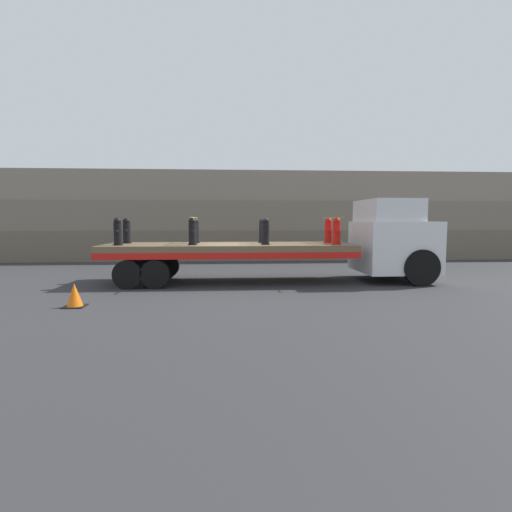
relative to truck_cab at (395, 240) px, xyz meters
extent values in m
plane|color=#2D2D30|center=(-5.66, 0.00, -1.40)|extent=(120.00, 120.00, 0.00)
cube|color=#665B4C|center=(-5.66, 8.36, -0.63)|extent=(60.00, 3.00, 1.54)
cube|color=#756B5B|center=(-5.66, 8.51, 0.90)|extent=(60.00, 3.00, 1.54)
cube|color=gray|center=(-5.66, 8.66, 2.44)|extent=(60.00, 3.00, 1.54)
cube|color=silver|center=(-0.06, 0.00, -0.23)|extent=(2.35, 2.57, 1.70)
cube|color=silver|center=(-0.29, 0.00, 0.98)|extent=(1.64, 2.36, 0.73)
cube|color=black|center=(0.59, 0.00, 0.11)|extent=(0.94, 2.26, 0.95)
cylinder|color=black|center=(0.35, -1.22, -0.82)|extent=(1.16, 0.28, 1.16)
cylinder|color=black|center=(0.35, 1.22, -0.82)|extent=(1.16, 0.28, 1.16)
cube|color=brown|center=(-5.66, 0.00, -0.22)|extent=(8.15, 2.48, 0.20)
cube|color=red|center=(-5.66, -1.20, -0.42)|extent=(8.15, 0.08, 0.20)
cube|color=red|center=(-5.66, 1.20, -0.42)|extent=(8.15, 0.08, 0.20)
cylinder|color=black|center=(-7.90, -1.14, -0.97)|extent=(0.87, 0.30, 0.87)
cylinder|color=black|center=(-7.90, 1.14, -0.97)|extent=(0.87, 0.30, 0.87)
cylinder|color=black|center=(-8.71, -1.14, -0.97)|extent=(0.87, 0.30, 0.87)
cylinder|color=black|center=(-8.71, 1.14, -0.97)|extent=(0.87, 0.30, 0.87)
cylinder|color=black|center=(-9.13, -0.55, -0.11)|extent=(0.31, 0.31, 0.03)
cylinder|color=black|center=(-9.13, -0.55, 0.23)|extent=(0.24, 0.24, 0.70)
sphere|color=black|center=(-9.13, -0.55, 0.63)|extent=(0.23, 0.23, 0.23)
cylinder|color=black|center=(-9.13, -0.73, 0.31)|extent=(0.11, 0.12, 0.11)
cylinder|color=black|center=(-9.13, -0.36, 0.31)|extent=(0.11, 0.12, 0.11)
cylinder|color=black|center=(-9.13, 0.55, -0.11)|extent=(0.31, 0.31, 0.03)
cylinder|color=black|center=(-9.13, 0.55, 0.23)|extent=(0.24, 0.24, 0.70)
sphere|color=black|center=(-9.13, 0.55, 0.63)|extent=(0.23, 0.23, 0.23)
cylinder|color=black|center=(-9.13, 0.36, 0.31)|extent=(0.11, 0.12, 0.11)
cylinder|color=black|center=(-9.13, 0.73, 0.31)|extent=(0.11, 0.12, 0.11)
cylinder|color=black|center=(-6.82, -0.55, -0.11)|extent=(0.31, 0.31, 0.03)
cylinder|color=black|center=(-6.82, -0.55, 0.23)|extent=(0.24, 0.24, 0.70)
sphere|color=black|center=(-6.82, -0.55, 0.63)|extent=(0.23, 0.23, 0.23)
cylinder|color=black|center=(-6.82, -0.73, 0.31)|extent=(0.11, 0.12, 0.11)
cylinder|color=black|center=(-6.82, -0.36, 0.31)|extent=(0.11, 0.12, 0.11)
cylinder|color=black|center=(-6.82, 0.55, -0.11)|extent=(0.31, 0.31, 0.03)
cylinder|color=black|center=(-6.82, 0.55, 0.23)|extent=(0.24, 0.24, 0.70)
sphere|color=black|center=(-6.82, 0.55, 0.63)|extent=(0.23, 0.23, 0.23)
cylinder|color=black|center=(-6.82, 0.36, 0.31)|extent=(0.11, 0.12, 0.11)
cylinder|color=black|center=(-6.82, 0.73, 0.31)|extent=(0.11, 0.12, 0.11)
cylinder|color=black|center=(-4.50, -0.55, -0.11)|extent=(0.31, 0.31, 0.03)
cylinder|color=black|center=(-4.50, -0.55, 0.23)|extent=(0.24, 0.24, 0.70)
sphere|color=black|center=(-4.50, -0.55, 0.63)|extent=(0.23, 0.23, 0.23)
cylinder|color=black|center=(-4.50, -0.73, 0.31)|extent=(0.11, 0.12, 0.11)
cylinder|color=black|center=(-4.50, -0.36, 0.31)|extent=(0.11, 0.12, 0.11)
cylinder|color=black|center=(-4.50, 0.55, -0.11)|extent=(0.31, 0.31, 0.03)
cylinder|color=black|center=(-4.50, 0.55, 0.23)|extent=(0.24, 0.24, 0.70)
sphere|color=black|center=(-4.50, 0.55, 0.63)|extent=(0.23, 0.23, 0.23)
cylinder|color=black|center=(-4.50, 0.36, 0.31)|extent=(0.11, 0.12, 0.11)
cylinder|color=black|center=(-4.50, 0.73, 0.31)|extent=(0.11, 0.12, 0.11)
cylinder|color=red|center=(-2.18, -0.55, -0.11)|extent=(0.31, 0.31, 0.03)
cylinder|color=red|center=(-2.18, -0.55, 0.23)|extent=(0.24, 0.24, 0.70)
sphere|color=red|center=(-2.18, -0.55, 0.63)|extent=(0.23, 0.23, 0.23)
cylinder|color=red|center=(-2.18, -0.73, 0.31)|extent=(0.11, 0.12, 0.11)
cylinder|color=red|center=(-2.18, -0.36, 0.31)|extent=(0.11, 0.12, 0.11)
cylinder|color=red|center=(-2.18, 0.55, -0.11)|extent=(0.31, 0.31, 0.03)
cylinder|color=red|center=(-2.18, 0.55, 0.23)|extent=(0.24, 0.24, 0.70)
sphere|color=red|center=(-2.18, 0.55, 0.63)|extent=(0.23, 0.23, 0.23)
cylinder|color=red|center=(-2.18, 0.36, 0.31)|extent=(0.11, 0.12, 0.11)
cylinder|color=red|center=(-2.18, 0.73, 0.31)|extent=(0.11, 0.12, 0.11)
cube|color=yellow|center=(-6.82, 0.00, 0.75)|extent=(0.05, 2.68, 0.01)
cube|color=yellow|center=(-2.18, 0.00, 0.75)|extent=(0.05, 2.68, 0.01)
cube|color=black|center=(-9.35, -3.63, -1.39)|extent=(0.48, 0.48, 0.03)
cone|color=orange|center=(-9.35, -3.63, -1.11)|extent=(0.37, 0.37, 0.54)
camera|label=1|loc=(-5.66, -13.27, 0.65)|focal=28.00mm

